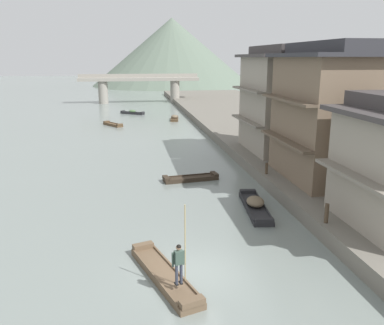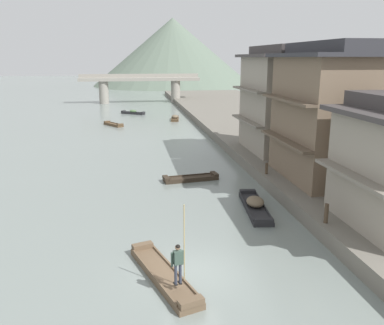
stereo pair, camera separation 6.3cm
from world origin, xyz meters
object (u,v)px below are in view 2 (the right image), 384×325
boatman_person (178,259)px  boat_moored_nearest (191,178)px  boat_moored_third (133,113)px  boat_moored_far (175,118)px  mooring_post_dock_mid (267,168)px  mooring_post_dock_near (326,213)px  boat_moored_second (255,206)px  house_waterfront_tall (275,100)px  stone_bridge (140,84)px  boat_foreground_poled (164,275)px  boat_midriver_drifting (113,124)px  house_waterfront_second (327,113)px

boatman_person → boat_moored_nearest: (2.68, 14.53, -1.35)m
boat_moored_nearest → boat_moored_third: bearing=95.5°
boat_moored_far → mooring_post_dock_mid: 31.66m
mooring_post_dock_near → mooring_post_dock_mid: (0.00, 8.73, -0.10)m
boat_moored_second → boat_moored_far: bearing=90.9°
house_waterfront_tall → stone_bridge: (-9.88, 47.95, -1.54)m
boat_moored_far → mooring_post_dock_near: bearing=-86.1°
boat_foreground_poled → house_waterfront_tall: house_waterfront_tall is taller
boat_moored_nearest → boat_moored_far: boat_moored_far is taller
stone_bridge → boat_moored_second: bearing=-85.5°
boat_moored_far → boat_midriver_drifting: 9.29m
house_waterfront_tall → mooring_post_dock_near: (-3.03, -15.82, -3.81)m
boat_moored_nearest → house_waterfront_second: size_ratio=0.47×
boatman_person → stone_bridge: 67.60m
boat_moored_second → boat_midriver_drifting: size_ratio=1.50×
boat_foreground_poled → house_waterfront_second: (11.45, 9.83, 4.97)m
boat_moored_third → mooring_post_dock_mid: mooring_post_dock_mid is taller
boat_moored_second → stone_bridge: stone_bridge is taller
boat_moored_second → boat_midriver_drifting: (-9.07, 32.21, -0.11)m
boat_moored_far → house_waterfront_second: house_waterfront_second is taller
boatman_person → house_waterfront_tall: (10.68, 19.62, 3.64)m
boat_moored_third → mooring_post_dock_mid: (8.54, -38.82, 0.97)m
boatman_person → boat_moored_second: 9.86m
stone_bridge → house_waterfront_tall: bearing=-78.4°
boat_midriver_drifting → mooring_post_dock_mid: bearing=-68.0°
boat_moored_second → house_waterfront_second: 7.96m
boat_moored_third → mooring_post_dock_near: 48.32m
mooring_post_dock_mid → boatman_person: bearing=-121.4°
boat_foreground_poled → boat_moored_far: 43.11m
boatman_person → boat_moored_third: (-0.89, 51.35, -1.25)m
mooring_post_dock_near → stone_bridge: (-6.85, 63.76, 2.28)m
house_waterfront_second → mooring_post_dock_near: 8.90m
boat_moored_far → boat_moored_third: bearing=128.5°
boat_moored_far → house_waterfront_tall: house_waterfront_tall is taller
boat_moored_nearest → stone_bridge: stone_bridge is taller
boat_foreground_poled → house_waterfront_second: bearing=40.7°
mooring_post_dock_mid → stone_bridge: stone_bridge is taller
boat_moored_nearest → boat_moored_far: (2.23, 29.53, 0.13)m
boat_moored_third → stone_bridge: bearing=84.1°
boat_midriver_drifting → stone_bridge: size_ratio=0.15×
boat_midriver_drifting → mooring_post_dock_mid: (11.24, -27.79, 1.06)m
stone_bridge → boat_moored_third: bearing=-95.9°
house_waterfront_tall → boat_moored_nearest: bearing=-147.5°
boat_moored_far → mooring_post_dock_mid: bearing=-85.0°
boat_midriver_drifting → mooring_post_dock_mid: 30.00m
boat_moored_third → boat_moored_far: (5.80, -7.29, 0.03)m
house_waterfront_second → stone_bridge: (-10.22, 56.45, -1.53)m
house_waterfront_second → boat_moored_nearest: bearing=157.7°
boat_foreground_poled → boat_moored_far: boat_moored_far is taller
house_waterfront_tall → boat_foreground_poled: bearing=-121.2°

